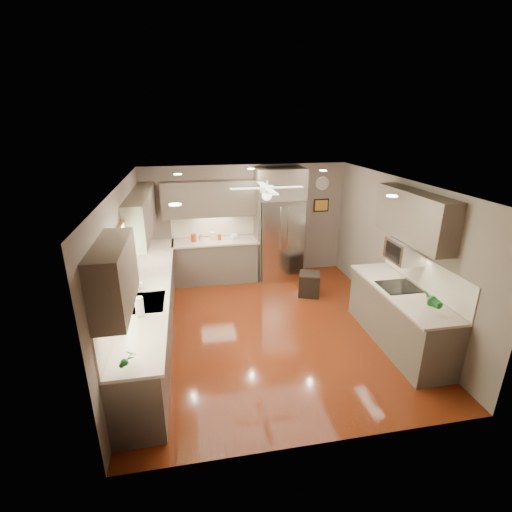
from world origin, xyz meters
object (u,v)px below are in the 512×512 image
object	(u,v)px
canister_c	(213,236)
potted_plant_right	(431,300)
stool	(309,284)
canister_d	(219,237)
paper_towel	(139,306)
bowl	(234,238)
canister_b	(201,238)
refrigerator	(280,227)
microwave	(405,251)
canister_a	(194,238)
soap_bottle	(140,284)
potted_plant_left	(129,358)

from	to	relation	value
canister_c	potted_plant_right	distance (m)	4.59
canister_c	stool	size ratio (longest dim) A/B	0.33
canister_d	paper_towel	size ratio (longest dim) A/B	0.44
potted_plant_right	bowl	distance (m)	4.30
canister_b	paper_towel	bearing A→B (deg)	-106.92
potted_plant_right	refrigerator	size ratio (longest dim) A/B	0.14
canister_c	paper_towel	bearing A→B (deg)	-110.96
refrigerator	microwave	xyz separation A→B (m)	(1.33, -2.71, 0.29)
canister_a	potted_plant_right	xyz separation A→B (m)	(3.08, -3.70, 0.10)
soap_bottle	potted_plant_right	xyz separation A→B (m)	(3.96, -1.46, 0.09)
refrigerator	paper_towel	distance (m)	4.06
canister_b	potted_plant_right	xyz separation A→B (m)	(2.92, -3.71, 0.11)
bowl	stool	world-z (taller)	bowl
canister_c	soap_bottle	xyz separation A→B (m)	(-1.29, -2.28, 0.00)
soap_bottle	potted_plant_right	size ratio (longest dim) A/B	0.51
canister_b	potted_plant_left	xyz separation A→B (m)	(-0.93, -4.26, 0.07)
refrigerator	canister_c	bearing A→B (deg)	176.89
potted_plant_right	paper_towel	distance (m)	3.91
canister_a	paper_towel	bearing A→B (deg)	-104.35
potted_plant_left	potted_plant_right	world-z (taller)	potted_plant_right
canister_d	stool	bearing A→B (deg)	-32.64
canister_a	refrigerator	world-z (taller)	refrigerator
paper_towel	microwave	bearing A→B (deg)	4.93
canister_a	soap_bottle	size ratio (longest dim) A/B	0.99
canister_a	canister_b	world-z (taller)	canister_a
canister_c	potted_plant_left	size ratio (longest dim) A/B	0.64
potted_plant_left	paper_towel	world-z (taller)	paper_towel
stool	bowl	bearing A→B (deg)	142.40
canister_d	bowl	xyz separation A→B (m)	(0.32, -0.03, -0.03)
canister_c	canister_b	bearing A→B (deg)	-175.14
canister_b	potted_plant_left	world-z (taller)	potted_plant_left
potted_plant_right	bowl	bearing A→B (deg)	120.77
stool	paper_towel	bearing A→B (deg)	-146.59
stool	microwave	bearing A→B (deg)	-60.72
refrigerator	microwave	bearing A→B (deg)	-63.91
canister_a	potted_plant_right	bearing A→B (deg)	-50.24
canister_d	stool	world-z (taller)	canister_d
microwave	canister_a	bearing A→B (deg)	139.38
potted_plant_right	canister_a	bearing A→B (deg)	129.76
bowl	stool	xyz separation A→B (m)	(1.39, -1.07, -0.73)
canister_d	microwave	size ratio (longest dim) A/B	0.22
canister_b	canister_c	distance (m)	0.26
paper_towel	potted_plant_left	bearing A→B (deg)	-89.30
canister_b	potted_plant_right	world-z (taller)	potted_plant_right
potted_plant_right	bowl	world-z (taller)	potted_plant_right
soap_bottle	canister_b	bearing A→B (deg)	65.32
canister_d	paper_towel	distance (m)	3.40
canister_d	canister_c	bearing A→B (deg)	174.42
canister_c	soap_bottle	world-z (taller)	soap_bottle
canister_c	stool	xyz separation A→B (m)	(1.86, -1.11, -0.79)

